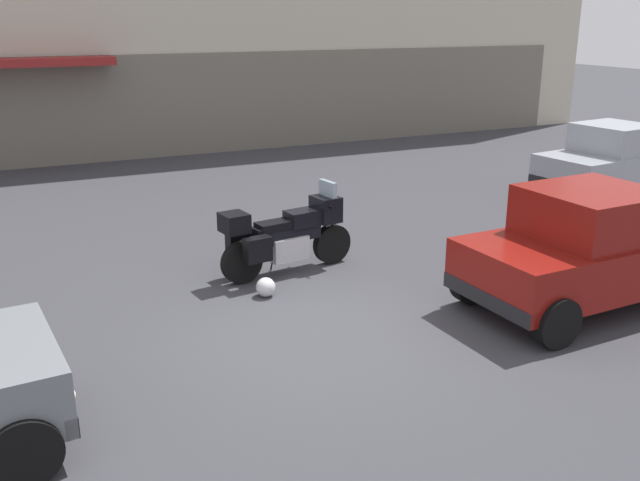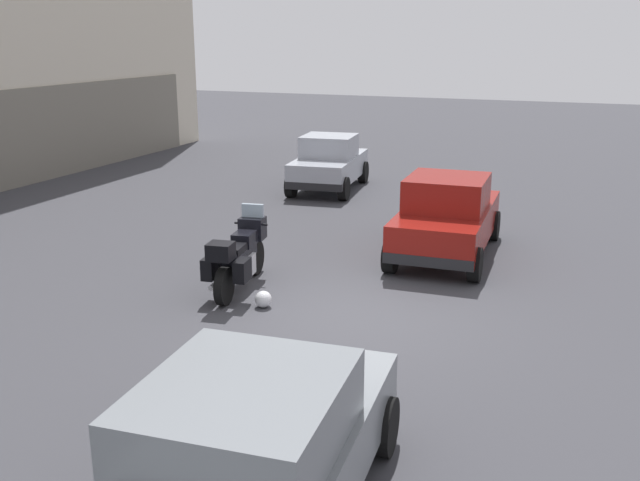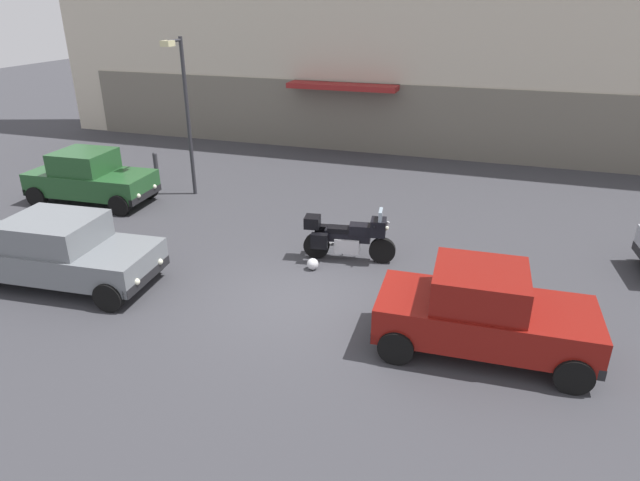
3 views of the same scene
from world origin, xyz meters
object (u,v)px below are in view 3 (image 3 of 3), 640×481
at_px(motorcycle, 347,237).
at_px(helmet, 313,264).
at_px(car_sedan_far, 56,251).
at_px(car_hatchback_near, 483,312).
at_px(car_wagon_end, 90,178).
at_px(streetlamp_curbside, 184,103).
at_px(bollard_curbside, 156,163).

bearing_deg(motorcycle, helmet, -137.99).
xyz_separation_m(motorcycle, car_sedan_far, (-5.84, -3.14, 0.16)).
bearing_deg(car_hatchback_near, car_wagon_end, 157.56).
bearing_deg(motorcycle, car_wagon_end, 161.90).
height_order(motorcycle, streetlamp_curbside, streetlamp_curbside).
distance_m(motorcycle, helmet, 1.10).
bearing_deg(car_wagon_end, car_hatchback_near, -23.18).
height_order(streetlamp_curbside, bollard_curbside, streetlamp_curbside).
bearing_deg(bollard_curbside, car_wagon_end, -95.23).
bearing_deg(car_sedan_far, car_hatchback_near, -3.00).
bearing_deg(car_wagon_end, motorcycle, -12.83).
xyz_separation_m(helmet, bollard_curbside, (-7.80, 5.34, 0.32)).
height_order(car_hatchback_near, bollard_curbside, car_hatchback_near).
bearing_deg(car_hatchback_near, car_sedan_far, 179.15).
distance_m(helmet, car_sedan_far, 5.76).
bearing_deg(streetlamp_curbside, car_hatchback_near, -32.55).
height_order(helmet, streetlamp_curbside, streetlamp_curbside).
bearing_deg(streetlamp_curbside, bollard_curbside, 147.60).
bearing_deg(car_sedan_far, car_wagon_end, 117.34).
distance_m(car_hatchback_near, bollard_curbside, 13.94).
bearing_deg(motorcycle, car_sedan_far, -160.04).
height_order(helmet, car_hatchback_near, car_hatchback_near).
xyz_separation_m(car_wagon_end, streetlamp_curbside, (2.62, 1.59, 2.15)).
relative_size(car_wagon_end, streetlamp_curbside, 0.81).
bearing_deg(streetlamp_curbside, motorcycle, -26.94).
relative_size(car_hatchback_near, streetlamp_curbside, 0.81).
bearing_deg(helmet, car_hatchback_near, -28.54).
distance_m(car_hatchback_near, car_wagon_end, 12.82).
bearing_deg(car_wagon_end, helmet, -18.71).
distance_m(helmet, bollard_curbside, 9.46).
xyz_separation_m(motorcycle, car_wagon_end, (-8.71, 1.51, 0.19)).
xyz_separation_m(car_hatchback_near, car_wagon_end, (-12.03, 4.42, 0.00)).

